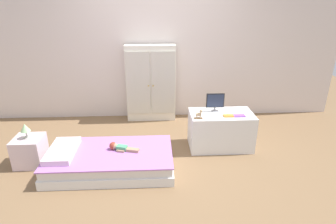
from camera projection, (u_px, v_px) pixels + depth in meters
name	position (u px, v px, depth m)	size (l,w,h in m)	color
ground_plane	(160.00, 160.00, 3.84)	(10.00, 10.00, 0.02)	brown
back_wall	(157.00, 41.00, 4.78)	(6.40, 0.05, 2.70)	silver
bed	(111.00, 160.00, 3.58)	(1.57, 0.86, 0.24)	white
pillow	(62.00, 151.00, 3.49)	(0.32, 0.61, 0.07)	silver
doll	(119.00, 147.00, 3.57)	(0.39, 0.17, 0.10)	#4CA375
nightstand	(30.00, 151.00, 3.66)	(0.36, 0.36, 0.38)	silver
table_lamp	(25.00, 128.00, 3.53)	(0.12, 0.12, 0.20)	#B7B2AD
wardrobe	(151.00, 83.00, 4.88)	(0.85, 0.28, 1.32)	white
tv_stand	(220.00, 130.00, 4.07)	(0.89, 0.51, 0.53)	white
tv_monitor	(215.00, 101.00, 3.99)	(0.25, 0.10, 0.27)	#99999E
rocking_horse_toy	(199.00, 114.00, 3.77)	(0.11, 0.04, 0.13)	#8E6642
book_orange	(229.00, 116.00, 3.86)	(0.14, 0.08, 0.02)	orange
book_purple	(239.00, 116.00, 3.87)	(0.16, 0.09, 0.01)	#8E51B2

